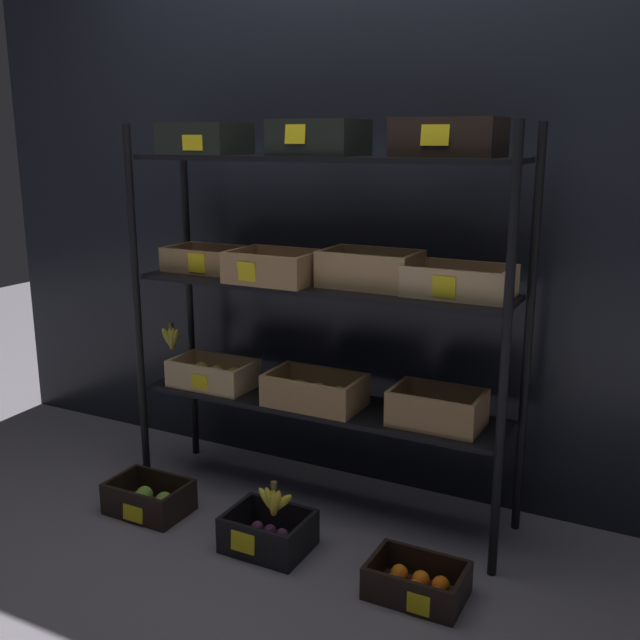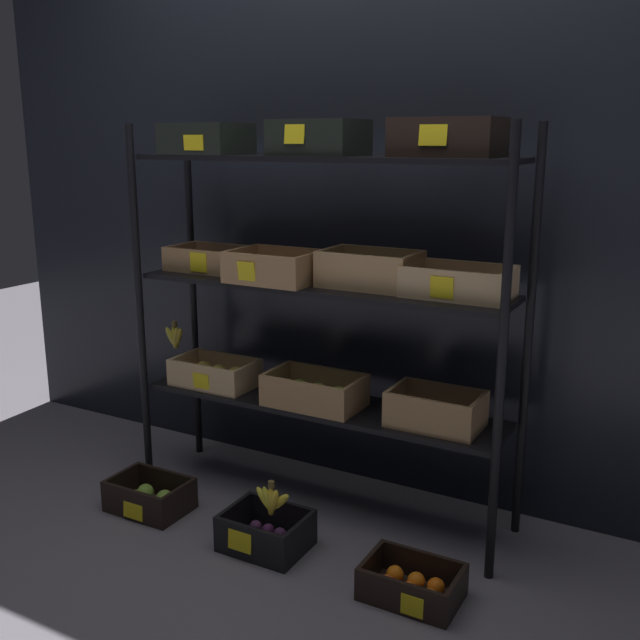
{
  "view_description": "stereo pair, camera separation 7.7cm",
  "coord_description": "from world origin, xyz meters",
  "px_view_note": "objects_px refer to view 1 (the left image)",
  "views": [
    {
      "loc": [
        1.29,
        -2.49,
        1.49
      ],
      "look_at": [
        0.0,
        0.0,
        0.79
      ],
      "focal_mm": 41.41,
      "sensor_mm": 36.0,
      "label": 1
    },
    {
      "loc": [
        1.36,
        -2.46,
        1.49
      ],
      "look_at": [
        0.0,
        0.0,
        0.79
      ],
      "focal_mm": 41.41,
      "sensor_mm": 36.0,
      "label": 2
    }
  ],
  "objects_px": {
    "crate_ground_plum": "(268,536)",
    "crate_ground_apple_green": "(149,500)",
    "display_rack": "(323,282)",
    "banana_bunch_loose": "(274,502)",
    "crate_ground_tangerine": "(417,584)"
  },
  "relations": [
    {
      "from": "crate_ground_plum",
      "to": "crate_ground_apple_green",
      "type": "bearing_deg",
      "value": 178.62
    },
    {
      "from": "crate_ground_apple_green",
      "to": "display_rack",
      "type": "bearing_deg",
      "value": 32.2
    },
    {
      "from": "display_rack",
      "to": "banana_bunch_loose",
      "type": "distance_m",
      "value": 0.84
    },
    {
      "from": "display_rack",
      "to": "crate_ground_apple_green",
      "type": "bearing_deg",
      "value": -147.8
    },
    {
      "from": "display_rack",
      "to": "crate_ground_plum",
      "type": "height_order",
      "value": "display_rack"
    },
    {
      "from": "display_rack",
      "to": "banana_bunch_loose",
      "type": "height_order",
      "value": "display_rack"
    },
    {
      "from": "crate_ground_apple_green",
      "to": "crate_ground_tangerine",
      "type": "height_order",
      "value": "crate_ground_apple_green"
    },
    {
      "from": "display_rack",
      "to": "crate_ground_tangerine",
      "type": "bearing_deg",
      "value": -36.38
    },
    {
      "from": "crate_ground_tangerine",
      "to": "crate_ground_plum",
      "type": "bearing_deg",
      "value": 177.65
    },
    {
      "from": "display_rack",
      "to": "crate_ground_tangerine",
      "type": "distance_m",
      "value": 1.14
    },
    {
      "from": "banana_bunch_loose",
      "to": "crate_ground_apple_green",
      "type": "bearing_deg",
      "value": 178.32
    },
    {
      "from": "crate_ground_plum",
      "to": "banana_bunch_loose",
      "type": "height_order",
      "value": "banana_bunch_loose"
    },
    {
      "from": "crate_ground_tangerine",
      "to": "crate_ground_apple_green",
      "type": "bearing_deg",
      "value": 178.13
    },
    {
      "from": "crate_ground_tangerine",
      "to": "banana_bunch_loose",
      "type": "xyz_separation_m",
      "value": [
        -0.56,
        0.02,
        0.16
      ]
    },
    {
      "from": "crate_ground_apple_green",
      "to": "crate_ground_plum",
      "type": "relative_size",
      "value": 1.05
    }
  ]
}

